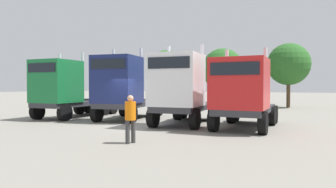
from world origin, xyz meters
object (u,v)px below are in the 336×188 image
object	(u,v)px
semi_truck_white	(181,89)
visitor_in_hivis	(130,115)
semi_truck_red	(242,93)
semi_truck_navy	(122,88)
semi_truck_green	(64,89)

from	to	relation	value
semi_truck_white	visitor_in_hivis	xyz separation A→B (m)	(0.42, -5.44, -0.92)
visitor_in_hivis	semi_truck_red	bearing A→B (deg)	76.29
semi_truck_navy	semi_truck_red	size ratio (longest dim) A/B	1.07
semi_truck_navy	semi_truck_white	distance (m)	4.28
semi_truck_navy	visitor_in_hivis	distance (m)	7.75
semi_truck_green	semi_truck_red	size ratio (longest dim) A/B	1.10
semi_truck_white	visitor_in_hivis	world-z (taller)	semi_truck_white
semi_truck_white	semi_truck_red	size ratio (longest dim) A/B	1.07
semi_truck_navy	visitor_in_hivis	size ratio (longest dim) A/B	3.61
semi_truck_green	semi_truck_white	xyz separation A→B (m)	(8.36, -0.08, 0.01)
semi_truck_red	visitor_in_hivis	world-z (taller)	semi_truck_red
semi_truck_green	visitor_in_hivis	bearing A→B (deg)	54.44
semi_truck_green	semi_truck_red	xyz separation A→B (m)	(11.64, -0.17, -0.16)
semi_truck_green	semi_truck_navy	distance (m)	4.18
semi_truck_red	visitor_in_hivis	xyz separation A→B (m)	(-2.86, -5.34, -0.75)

